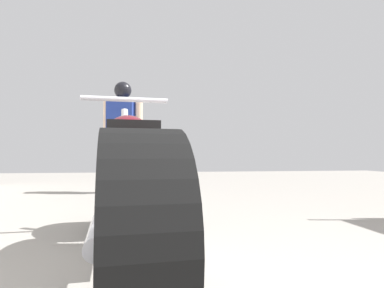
% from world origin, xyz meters
% --- Properties ---
extents(ground_plane, '(15.45, 15.45, 0.00)m').
position_xyz_m(ground_plane, '(0.00, 3.09, 0.00)').
color(ground_plane, gray).
extents(motorcycle_maroon_cruiser, '(0.63, 2.14, 1.00)m').
position_xyz_m(motorcycle_maroon_cruiser, '(-0.47, 1.58, 0.41)').
color(motorcycle_maroon_cruiser, black).
rests_on(motorcycle_maroon_cruiser, ground_plane).
extents(mechanic_in_blue, '(0.63, 0.41, 1.68)m').
position_xyz_m(mechanic_in_blue, '(-0.71, 4.85, 1.01)').
color(mechanic_in_blue, '#384766').
rests_on(mechanic_in_blue, ground_plane).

